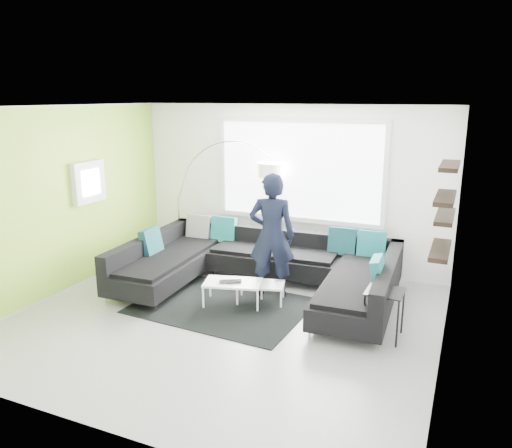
{
  "coord_description": "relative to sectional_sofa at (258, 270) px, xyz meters",
  "views": [
    {
      "loc": [
        2.87,
        -5.52,
        2.93
      ],
      "look_at": [
        0.08,
        0.9,
        1.13
      ],
      "focal_mm": 35.0,
      "sensor_mm": 36.0,
      "label": 1
    }
  ],
  "objects": [
    {
      "name": "room_shell",
      "position": [
        -0.03,
        -0.8,
        1.43
      ],
      "size": [
        5.54,
        5.04,
        2.82
      ],
      "color": "white",
      "rests_on": "ground"
    },
    {
      "name": "coffee_table",
      "position": [
        -0.01,
        -0.39,
        -0.21
      ],
      "size": [
        1.18,
        0.87,
        0.35
      ],
      "primitive_type": "cube",
      "rotation": [
        0.0,
        0.0,
        0.27
      ],
      "color": "white",
      "rests_on": "ground"
    },
    {
      "name": "sectional_sofa",
      "position": [
        0.0,
        0.0,
        0.0
      ],
      "size": [
        4.1,
        2.64,
        0.86
      ],
      "rotation": [
        0.0,
        0.0,
        0.04
      ],
      "color": "black",
      "rests_on": "ground"
    },
    {
      "name": "rug",
      "position": [
        -0.29,
        -0.63,
        -0.37
      ],
      "size": [
        2.48,
        1.87,
        0.01
      ],
      "primitive_type": "cube",
      "rotation": [
        0.0,
        0.0,
        -0.06
      ],
      "color": "black",
      "rests_on": "ground"
    },
    {
      "name": "laptop",
      "position": [
        -0.17,
        -0.58,
        -0.02
      ],
      "size": [
        0.49,
        0.48,
        0.03
      ],
      "primitive_type": "imported",
      "rotation": [
        0.0,
        0.0,
        0.5
      ],
      "color": "black",
      "rests_on": "coffee_table"
    },
    {
      "name": "ground",
      "position": [
        -0.07,
        -1.01,
        -0.38
      ],
      "size": [
        5.5,
        5.5,
        0.0
      ],
      "primitive_type": "plane",
      "color": "gray",
      "rests_on": "ground"
    },
    {
      "name": "side_table",
      "position": [
        1.98,
        -0.67,
        -0.07
      ],
      "size": [
        0.46,
        0.46,
        0.62
      ],
      "primitive_type": "cube",
      "rotation": [
        0.0,
        0.0,
        -0.02
      ],
      "color": "black",
      "rests_on": "ground"
    },
    {
      "name": "arc_lamp",
      "position": [
        -2.07,
        1.11,
        0.72
      ],
      "size": [
        2.02,
        0.5,
        2.2
      ],
      "primitive_type": null,
      "rotation": [
        0.0,
        0.0,
        0.01
      ],
      "color": "white",
      "rests_on": "ground"
    },
    {
      "name": "person",
      "position": [
        0.2,
        0.05,
        0.55
      ],
      "size": [
        0.89,
        0.76,
        1.87
      ],
      "primitive_type": "imported",
      "rotation": [
        0.0,
        0.0,
        3.38
      ],
      "color": "black",
      "rests_on": "ground"
    }
  ]
}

